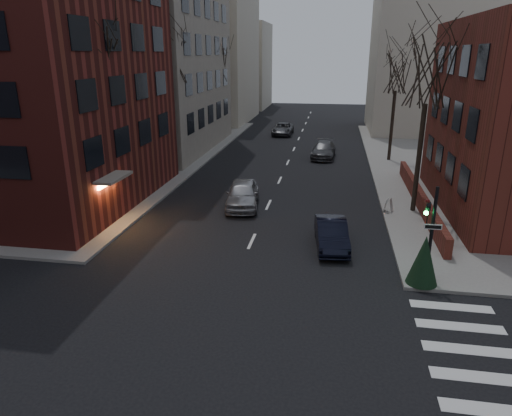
{
  "coord_description": "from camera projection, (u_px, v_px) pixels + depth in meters",
  "views": [
    {
      "loc": [
        3.84,
        -9.21,
        9.14
      ],
      "look_at": [
        0.31,
        11.45,
        2.0
      ],
      "focal_mm": 32.0,
      "sensor_mm": 36.0,
      "label": 1
    }
  ],
  "objects": [
    {
      "name": "tree_left_c",
      "position": [
        217.0,
        64.0,
        48.29
      ],
      "size": [
        3.96,
        3.96,
        9.72
      ],
      "color": "#2D231C",
      "rests_on": "sidewalk_far_left"
    },
    {
      "name": "building_distant_ra",
      "position": [
        433.0,
        63.0,
        53.85
      ],
      "size": [
        14.0,
        14.0,
        16.0
      ],
      "primitive_type": "cube",
      "color": "#BBB09E",
      "rests_on": "ground"
    },
    {
      "name": "low_wall_right",
      "position": [
        419.0,
        198.0,
        28.2
      ],
      "size": [
        0.35,
        16.0,
        1.0
      ],
      "primitive_type": "cube",
      "color": "maroon",
      "rests_on": "sidewalk_far_right"
    },
    {
      "name": "tree_left_a",
      "position": [
        93.0,
        66.0,
        23.89
      ],
      "size": [
        4.18,
        4.18,
        10.26
      ],
      "color": "#2D231C",
      "rests_on": "sidewalk_far_left"
    },
    {
      "name": "evergreen_shrub",
      "position": [
        424.0,
        260.0,
        18.47
      ],
      "size": [
        1.63,
        1.63,
        2.1
      ],
      "primitive_type": "cone",
      "rotation": [
        0.0,
        0.0,
        -0.37
      ],
      "color": "black",
      "rests_on": "sidewalk_far_right"
    },
    {
      "name": "sandwich_board",
      "position": [
        388.0,
        205.0,
        27.17
      ],
      "size": [
        0.5,
        0.59,
        0.81
      ],
      "primitive_type": "cube",
      "rotation": [
        0.0,
        0.0,
        -0.34
      ],
      "color": "silver",
      "rests_on": "sidewalk_far_right"
    },
    {
      "name": "tree_right_a",
      "position": [
        429.0,
        74.0,
        24.96
      ],
      "size": [
        3.96,
        3.96,
        9.72
      ],
      "color": "#2D231C",
      "rests_on": "sidewalk_far_right"
    },
    {
      "name": "car_lane_gray",
      "position": [
        324.0,
        150.0,
        41.76
      ],
      "size": [
        2.3,
        5.06,
        1.44
      ],
      "primitive_type": "imported",
      "rotation": [
        0.0,
        0.0,
        -0.06
      ],
      "color": "#3B3C40",
      "rests_on": "ground"
    },
    {
      "name": "traffic_signal",
      "position": [
        429.0,
        239.0,
        18.67
      ],
      "size": [
        0.76,
        0.44,
        4.0
      ],
      "color": "black",
      "rests_on": "sidewalk_far_right"
    },
    {
      "name": "parked_sedan",
      "position": [
        331.0,
        234.0,
        22.48
      ],
      "size": [
        1.89,
        4.31,
        1.38
      ],
      "primitive_type": "imported",
      "rotation": [
        0.0,
        0.0,
        0.11
      ],
      "color": "black",
      "rests_on": "ground"
    },
    {
      "name": "building_left_brick",
      "position": [
        9.0,
        55.0,
        27.12
      ],
      "size": [
        15.0,
        15.0,
        18.0
      ],
      "primitive_type": "cube",
      "color": "maroon",
      "rests_on": "ground"
    },
    {
      "name": "ground",
      "position": [
        172.0,
        415.0,
        12.16
      ],
      "size": [
        160.0,
        160.0,
        0.0
      ],
      "primitive_type": "plane",
      "color": "black",
      "rests_on": "ground"
    },
    {
      "name": "building_distant_lb",
      "position": [
        239.0,
        66.0,
        79.15
      ],
      "size": [
        10.0,
        12.0,
        14.0
      ],
      "primitive_type": "cube",
      "color": "#BBB09E",
      "rests_on": "ground"
    },
    {
      "name": "tree_right_b",
      "position": [
        397.0,
        73.0,
        38.17
      ],
      "size": [
        3.74,
        3.74,
        9.18
      ],
      "color": "#2D231C",
      "rests_on": "sidewalk_far_right"
    },
    {
      "name": "car_lane_far",
      "position": [
        283.0,
        129.0,
        53.55
      ],
      "size": [
        2.25,
        4.87,
        1.35
      ],
      "primitive_type": "imported",
      "rotation": [
        0.0,
        0.0,
        -0.0
      ],
      "color": "#444549",
      "rests_on": "ground"
    },
    {
      "name": "streetlamp_near",
      "position": [
        164.0,
        125.0,
        32.62
      ],
      "size": [
        0.36,
        0.36,
        6.28
      ],
      "color": "black",
      "rests_on": "sidewalk_far_left"
    },
    {
      "name": "car_lane_silver",
      "position": [
        243.0,
        194.0,
        28.38
      ],
      "size": [
        2.55,
        5.03,
        1.64
      ],
      "primitive_type": "imported",
      "rotation": [
        0.0,
        0.0,
        0.13
      ],
      "color": "#98999E",
      "rests_on": "ground"
    },
    {
      "name": "tree_left_b",
      "position": [
        171.0,
        56.0,
        34.94
      ],
      "size": [
        4.4,
        4.4,
        10.8
      ],
      "color": "#2D231C",
      "rests_on": "sidewalk_far_left"
    },
    {
      "name": "building_distant_la",
      "position": [
        200.0,
        54.0,
        62.96
      ],
      "size": [
        14.0,
        16.0,
        18.0
      ],
      "primitive_type": "cube",
      "color": "#BBB09E",
      "rests_on": "ground"
    },
    {
      "name": "streetlamp_far",
      "position": [
        227.0,
        99.0,
        51.28
      ],
      "size": [
        0.36,
        0.36,
        6.28
      ],
      "color": "black",
      "rests_on": "sidewalk_far_left"
    }
  ]
}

